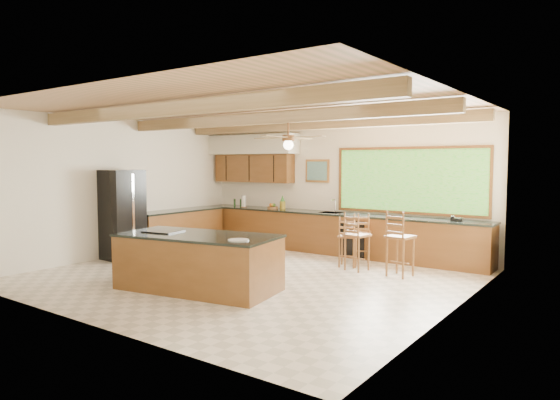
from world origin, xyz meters
The scene contains 9 objects.
ground centered at (0.00, 0.00, 0.00)m, with size 7.20×7.20×0.00m, color beige.
room_shell centered at (-0.17, 0.65, 2.21)m, with size 7.27×6.54×3.02m.
counter_run centered at (-0.82, 2.52, 0.46)m, with size 7.12×3.10×1.26m.
island centered at (-0.09, -1.19, 0.45)m, with size 2.74×1.64×0.92m.
refrigerator centered at (-3.22, -0.29, 0.95)m, with size 0.78×0.76×1.89m.
bar_stool_a centered at (1.02, 2.40, 0.60)m, with size 0.46×0.46×1.02m.
bar_stool_b centered at (1.32, 1.54, 0.66)m, with size 0.47×0.47×1.12m.
bar_stool_c centered at (1.02, 1.75, 0.59)m, with size 0.45×0.45×0.99m.
bar_stool_d centered at (2.18, 1.54, 0.70)m, with size 0.49×0.49×1.19m.
Camera 1 is at (5.59, -6.85, 2.04)m, focal length 32.00 mm.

